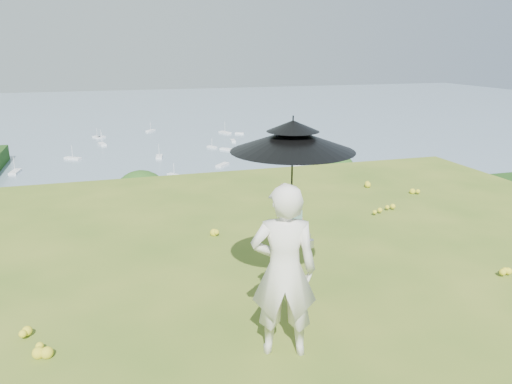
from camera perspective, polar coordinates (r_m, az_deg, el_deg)
name	(u,v)px	position (r m, az deg, el deg)	size (l,w,h in m)	color
ground	(307,298)	(6.64, 5.87, -11.99)	(14.00, 14.00, 0.00)	#48671D
shoreline_tier	(134,284)	(89.42, -13.79, -10.20)	(170.00, 28.00, 8.00)	#6E6558
bay_water	(112,128)	(248.18, -16.17, 7.02)	(700.00, 700.00, 0.00)	gray
slope_trees	(146,266)	(44.32, -12.43, -8.30)	(110.00, 50.00, 6.00)	#1C4815
harbor_town	(131,249)	(86.78, -14.08, -6.35)	(110.00, 22.00, 5.00)	silver
moored_boats	(77,166)	(170.70, -19.81, 2.84)	(140.00, 140.00, 0.70)	white
wildflowers	(300,286)	(6.81, 5.07, -10.61)	(10.00, 10.50, 0.12)	yellow
painter	(284,271)	(5.16, 3.19, -8.99)	(0.68, 0.45, 1.87)	silver
field_easel	(290,267)	(5.81, 3.94, -8.50)	(0.53, 0.53, 1.41)	#A87C46
sun_umbrella	(292,174)	(5.47, 4.13, 2.07)	(1.36, 1.36, 1.28)	black
painter_cap	(285,188)	(4.85, 3.35, 0.43)	(0.18, 0.21, 0.10)	#C56C74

